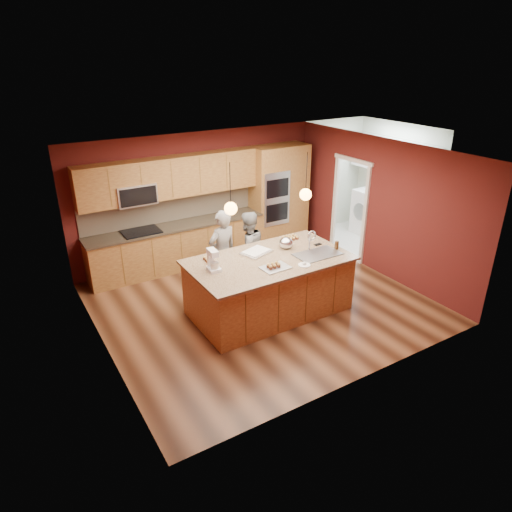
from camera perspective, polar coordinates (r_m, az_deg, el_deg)
floor at (r=8.31m, az=0.59°, el=-5.88°), size 5.50×5.50×0.00m
ceiling at (r=7.33m, az=0.68°, el=12.69°), size 5.50×5.50×0.00m
wall_back at (r=9.81m, az=-7.20°, el=7.35°), size 5.50×0.00×5.50m
wall_front at (r=5.95m, az=13.55°, el=-4.78°), size 5.50×0.00×5.50m
wall_left at (r=6.79m, az=-19.46°, el=-1.76°), size 0.00×5.00×5.00m
wall_right at (r=9.39m, az=15.09°, el=5.92°), size 0.00×5.00×5.00m
cabinet_run at (r=9.46m, az=-10.18°, el=4.17°), size 3.74×0.64×2.30m
oven_column at (r=10.48m, az=2.84°, el=7.47°), size 1.30×0.62×2.30m
doorway_trim at (r=10.00m, az=11.57°, el=5.57°), size 0.08×1.11×2.20m
laundry_room at (r=11.17m, az=16.86°, el=11.77°), size 2.60×2.70×2.70m
pendant_left at (r=6.92m, az=-3.18°, el=5.98°), size 0.20×0.20×0.80m
pendant_right at (r=7.65m, az=6.22°, el=7.68°), size 0.20×0.20×0.80m
island at (r=7.84m, az=1.72°, el=-3.59°), size 2.70×1.51×1.37m
person_left at (r=8.33m, az=-4.20°, el=0.41°), size 0.65×0.49×1.63m
person_right at (r=8.59m, az=-1.03°, el=0.77°), size 0.77×0.63×1.49m
stand_mixer at (r=7.20m, az=-5.38°, el=-0.70°), size 0.20×0.27×0.35m
sheet_cake at (r=7.83m, az=0.03°, el=0.51°), size 0.59×0.51×0.05m
cooling_rack at (r=7.30m, az=2.43°, el=-1.46°), size 0.47×0.34×0.02m
mixing_bowl at (r=8.02m, az=3.77°, el=1.64°), size 0.25×0.25×0.21m
plate at (r=7.43m, az=6.05°, el=-1.13°), size 0.20×0.20×0.01m
tumbler at (r=8.10m, az=10.05°, el=1.34°), size 0.07×0.07×0.14m
phone at (r=8.26m, az=7.74°, el=1.45°), size 0.15×0.09×0.01m
cupcakes_left at (r=7.58m, az=-6.00°, el=-0.38°), size 0.14×0.21×0.06m
cupcakes_rack at (r=7.28m, az=2.21°, el=-1.17°), size 0.23×0.16×0.07m
cupcakes_right at (r=8.43m, az=4.29°, el=2.30°), size 0.29×0.21×0.06m
washer at (r=11.24m, az=16.55°, el=4.09°), size 0.68×0.70×0.97m
dryer at (r=11.68m, az=14.05°, el=5.41°), size 0.71×0.73×1.08m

